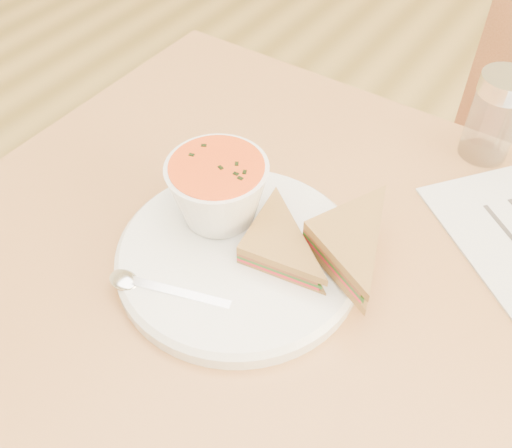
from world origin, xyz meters
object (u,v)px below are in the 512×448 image
Objects in this scene: dining_table at (324,433)px; soup_bowl at (218,193)px; condiment_shaker at (495,117)px; chair_far at (508,237)px; plate at (239,256)px.

dining_table is 8.65× the size of soup_bowl.
dining_table is 8.31× the size of condiment_shaker.
dining_table is 1.14× the size of chair_far.
soup_bowl reaches higher than plate.
dining_table is 0.41m from plate.
plate is 0.08m from soup_bowl.
condiment_shaker is (0.21, 0.31, 0.00)m from soup_bowl.
chair_far is at bearing 66.02° from plate.
condiment_shaker is at bearing 69.63° from chair_far.
soup_bowl is at bearing 147.86° from plate.
soup_bowl is at bearing -178.49° from dining_table.
chair_far reaches higher than soup_bowl.
plate is at bearing -32.14° from soup_bowl.
chair_far is at bearing 77.54° from dining_table.
soup_bowl is (-0.18, -0.00, 0.43)m from dining_table.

